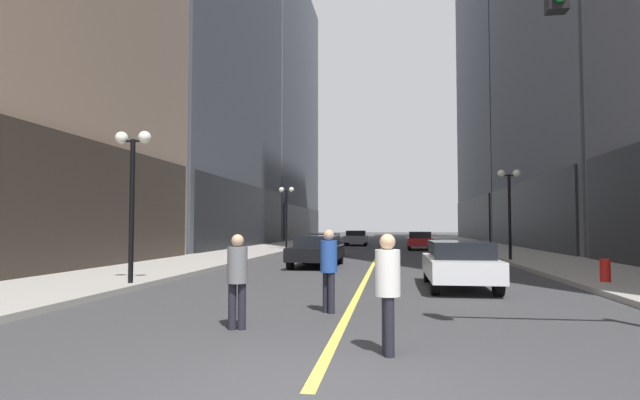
% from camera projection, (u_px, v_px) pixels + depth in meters
% --- Properties ---
extents(ground_plane, '(200.00, 200.00, 0.00)m').
position_uv_depth(ground_plane, '(381.00, 248.00, 39.96)').
color(ground_plane, '#38383A').
extents(sidewalk_left, '(4.50, 78.00, 0.15)m').
position_uv_depth(sidewalk_left, '(278.00, 247.00, 41.12)').
color(sidewalk_left, '#9E9991').
rests_on(sidewalk_left, ground).
extents(sidewalk_right, '(4.50, 78.00, 0.15)m').
position_uv_depth(sidewalk_right, '(491.00, 248.00, 38.81)').
color(sidewalk_right, '#9E9991').
rests_on(sidewalk_right, ground).
extents(lane_centre_stripe, '(0.16, 70.00, 0.01)m').
position_uv_depth(lane_centre_stripe, '(381.00, 248.00, 39.96)').
color(lane_centre_stripe, '#E5D64C').
rests_on(lane_centre_stripe, ground).
extents(building_left_far, '(13.89, 26.00, 34.15)m').
position_uv_depth(building_left_far, '(253.00, 110.00, 67.96)').
color(building_left_far, slate).
rests_on(building_left_far, ground).
extents(building_right_far, '(11.05, 26.00, 45.82)m').
position_uv_depth(building_right_far, '(514.00, 55.00, 63.59)').
color(building_right_far, '#4C515B').
rests_on(building_right_far, ground).
extents(car_white, '(1.80, 4.37, 1.32)m').
position_uv_depth(car_white, '(459.00, 263.00, 14.34)').
color(car_white, silver).
rests_on(car_white, ground).
extents(car_black, '(1.96, 4.65, 1.32)m').
position_uv_depth(car_black, '(317.00, 250.00, 22.10)').
color(car_black, black).
rests_on(car_black, ground).
extents(car_blue, '(1.96, 4.05, 1.32)m').
position_uv_depth(car_blue, '(324.00, 244.00, 29.54)').
color(car_blue, navy).
rests_on(car_blue, ground).
extents(car_red, '(1.78, 4.28, 1.32)m').
position_uv_depth(car_red, '(420.00, 240.00, 37.54)').
color(car_red, '#B21919').
rests_on(car_red, ground).
extents(car_grey, '(2.01, 4.67, 1.32)m').
position_uv_depth(car_grey, '(356.00, 237.00, 45.93)').
color(car_grey, slate).
rests_on(car_grey, ground).
extents(pedestrian_in_white_shirt, '(0.40, 0.40, 1.64)m').
position_uv_depth(pedestrian_in_white_shirt, '(388.00, 284.00, 6.98)').
color(pedestrian_in_white_shirt, black).
rests_on(pedestrian_in_white_shirt, ground).
extents(pedestrian_in_grey_suit, '(0.39, 0.39, 1.60)m').
position_uv_depth(pedestrian_in_grey_suit, '(237.00, 274.00, 8.70)').
color(pedestrian_in_grey_suit, black).
rests_on(pedestrian_in_grey_suit, ground).
extents(pedestrian_in_blue_hoodie, '(0.48, 0.48, 1.67)m').
position_uv_depth(pedestrian_in_blue_hoodie, '(329.00, 264.00, 10.37)').
color(pedestrian_in_blue_hoodie, black).
rests_on(pedestrian_in_blue_hoodie, ground).
extents(street_lamp_left_near, '(1.06, 0.36, 4.43)m').
position_uv_depth(street_lamp_left_near, '(132.00, 172.00, 14.56)').
color(street_lamp_left_near, black).
rests_on(street_lamp_left_near, ground).
extents(street_lamp_left_far, '(1.06, 0.36, 4.43)m').
position_uv_depth(street_lamp_left_far, '(286.00, 204.00, 35.63)').
color(street_lamp_left_far, black).
rests_on(street_lamp_left_far, ground).
extents(street_lamp_right_mid, '(1.06, 0.36, 4.43)m').
position_uv_depth(street_lamp_right_mid, '(509.00, 194.00, 24.53)').
color(street_lamp_right_mid, black).
rests_on(street_lamp_right_mid, ground).
extents(fire_hydrant_right, '(0.28, 0.28, 0.80)m').
position_uv_depth(fire_hydrant_right, '(605.00, 273.00, 14.71)').
color(fire_hydrant_right, red).
rests_on(fire_hydrant_right, ground).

